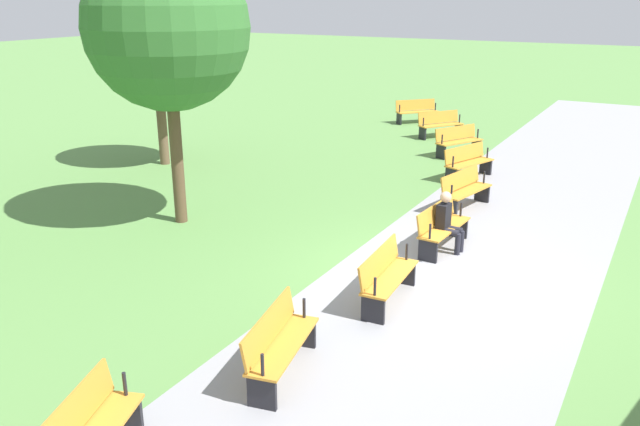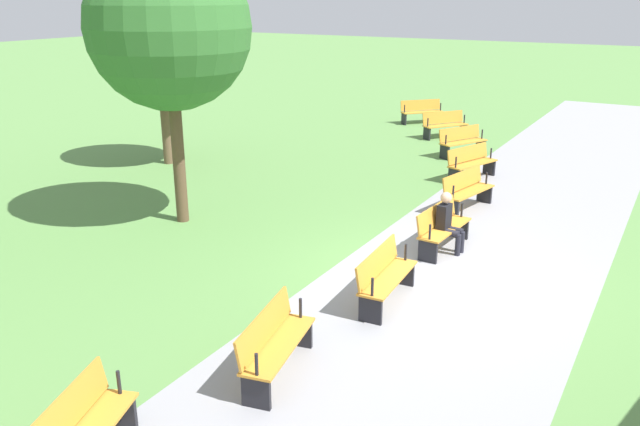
{
  "view_description": "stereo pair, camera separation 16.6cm",
  "coord_description": "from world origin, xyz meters",
  "px_view_note": "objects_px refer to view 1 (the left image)",
  "views": [
    {
      "loc": [
        10.12,
        3.62,
        4.81
      ],
      "look_at": [
        0.0,
        -2.11,
        0.8
      ],
      "focal_mm": 35.85,
      "sensor_mm": 36.0,
      "label": 1
    },
    {
      "loc": [
        10.04,
        3.76,
        4.81
      ],
      "look_at": [
        0.0,
        -2.11,
        0.8
      ],
      "focal_mm": 35.85,
      "sensor_mm": 36.0,
      "label": 2
    }
  ],
  "objects_px": {
    "person_seated": "(448,220)",
    "tree_2": "(167,28)",
    "bench_6": "(386,275)",
    "bench_4": "(465,189)",
    "bench_7": "(279,343)",
    "bench_2": "(458,140)",
    "bench_0": "(417,111)",
    "bench_1": "(440,124)",
    "bench_3": "(468,162)",
    "tree_0": "(156,55)",
    "bench_5": "(442,226)"
  },
  "relations": [
    {
      "from": "bench_1",
      "to": "person_seated",
      "type": "distance_m",
      "value": 10.65
    },
    {
      "from": "bench_0",
      "to": "tree_2",
      "type": "xyz_separation_m",
      "value": [
        13.33,
        -0.33,
        3.68
      ]
    },
    {
      "from": "bench_2",
      "to": "person_seated",
      "type": "xyz_separation_m",
      "value": [
        7.72,
        2.29,
        0.17
      ]
    },
    {
      "from": "bench_6",
      "to": "person_seated",
      "type": "relative_size",
      "value": 1.39
    },
    {
      "from": "bench_1",
      "to": "bench_2",
      "type": "height_order",
      "value": "same"
    },
    {
      "from": "bench_7",
      "to": "tree_2",
      "type": "distance_m",
      "value": 7.51
    },
    {
      "from": "person_seated",
      "to": "bench_3",
      "type": "bearing_deg",
      "value": -162.99
    },
    {
      "from": "person_seated",
      "to": "tree_2",
      "type": "xyz_separation_m",
      "value": [
        1.27,
        -5.7,
        3.51
      ]
    },
    {
      "from": "tree_0",
      "to": "tree_2",
      "type": "relative_size",
      "value": 0.79
    },
    {
      "from": "tree_0",
      "to": "bench_4",
      "type": "bearing_deg",
      "value": 91.92
    },
    {
      "from": "bench_4",
      "to": "tree_2",
      "type": "bearing_deg",
      "value": -40.79
    },
    {
      "from": "bench_0",
      "to": "tree_0",
      "type": "height_order",
      "value": "tree_0"
    },
    {
      "from": "bench_2",
      "to": "bench_7",
      "type": "relative_size",
      "value": 0.98
    },
    {
      "from": "bench_3",
      "to": "tree_0",
      "type": "bearing_deg",
      "value": -51.2
    },
    {
      "from": "bench_4",
      "to": "bench_5",
      "type": "bearing_deg",
      "value": 19.66
    },
    {
      "from": "bench_0",
      "to": "bench_4",
      "type": "height_order",
      "value": "same"
    },
    {
      "from": "bench_6",
      "to": "person_seated",
      "type": "bearing_deg",
      "value": 173.04
    },
    {
      "from": "bench_2",
      "to": "bench_3",
      "type": "xyz_separation_m",
      "value": [
        2.45,
        1.06,
        0.0
      ]
    },
    {
      "from": "bench_2",
      "to": "tree_0",
      "type": "bearing_deg",
      "value": -26.1
    },
    {
      "from": "bench_3",
      "to": "tree_0",
      "type": "distance_m",
      "value": 9.2
    },
    {
      "from": "bench_3",
      "to": "tree_0",
      "type": "xyz_separation_m",
      "value": [
        2.87,
        -8.31,
        2.7
      ]
    },
    {
      "from": "bench_0",
      "to": "bench_2",
      "type": "xyz_separation_m",
      "value": [
        4.34,
        3.07,
        0.0
      ]
    },
    {
      "from": "bench_5",
      "to": "tree_2",
      "type": "relative_size",
      "value": 0.29
    },
    {
      "from": "person_seated",
      "to": "tree_2",
      "type": "relative_size",
      "value": 0.21
    },
    {
      "from": "person_seated",
      "to": "tree_2",
      "type": "distance_m",
      "value": 6.81
    },
    {
      "from": "bench_3",
      "to": "tree_2",
      "type": "relative_size",
      "value": 0.29
    },
    {
      "from": "bench_1",
      "to": "bench_2",
      "type": "xyz_separation_m",
      "value": [
        2.28,
        1.39,
        0.0
      ]
    },
    {
      "from": "bench_6",
      "to": "bench_1",
      "type": "bearing_deg",
      "value": -168.27
    },
    {
      "from": "bench_6",
      "to": "tree_0",
      "type": "distance_m",
      "value": 10.99
    },
    {
      "from": "bench_4",
      "to": "bench_0",
      "type": "bearing_deg",
      "value": -140.73
    },
    {
      "from": "bench_6",
      "to": "tree_2",
      "type": "distance_m",
      "value": 6.8
    },
    {
      "from": "bench_5",
      "to": "bench_6",
      "type": "height_order",
      "value": "same"
    },
    {
      "from": "bench_4",
      "to": "bench_7",
      "type": "distance_m",
      "value": 7.96
    },
    {
      "from": "person_seated",
      "to": "bench_4",
      "type": "bearing_deg",
      "value": -165.53
    },
    {
      "from": "bench_7",
      "to": "tree_2",
      "type": "height_order",
      "value": "tree_2"
    },
    {
      "from": "bench_6",
      "to": "tree_0",
      "type": "bearing_deg",
      "value": -122.03
    },
    {
      "from": "bench_5",
      "to": "tree_0",
      "type": "distance_m",
      "value": 10.05
    },
    {
      "from": "bench_0",
      "to": "bench_3",
      "type": "bearing_deg",
      "value": 74.74
    },
    {
      "from": "bench_0",
      "to": "bench_2",
      "type": "distance_m",
      "value": 5.32
    },
    {
      "from": "bench_3",
      "to": "tree_2",
      "type": "distance_m",
      "value": 8.73
    },
    {
      "from": "bench_2",
      "to": "bench_6",
      "type": "xyz_separation_m",
      "value": [
        10.34,
        2.15,
        0.0
      ]
    },
    {
      "from": "bench_6",
      "to": "bench_3",
      "type": "bearing_deg",
      "value": -176.11
    },
    {
      "from": "bench_1",
      "to": "bench_5",
      "type": "height_order",
      "value": "same"
    },
    {
      "from": "bench_0",
      "to": "bench_6",
      "type": "bearing_deg",
      "value": 62.96
    },
    {
      "from": "bench_1",
      "to": "bench_7",
      "type": "distance_m",
      "value": 15.59
    },
    {
      "from": "bench_0",
      "to": "bench_1",
      "type": "bearing_deg",
      "value": 82.61
    },
    {
      "from": "bench_2",
      "to": "bench_4",
      "type": "distance_m",
      "value": 5.33
    },
    {
      "from": "bench_0",
      "to": "bench_6",
      "type": "distance_m",
      "value": 15.58
    },
    {
      "from": "bench_1",
      "to": "person_seated",
      "type": "relative_size",
      "value": 1.34
    },
    {
      "from": "bench_4",
      "to": "person_seated",
      "type": "height_order",
      "value": "person_seated"
    }
  ]
}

